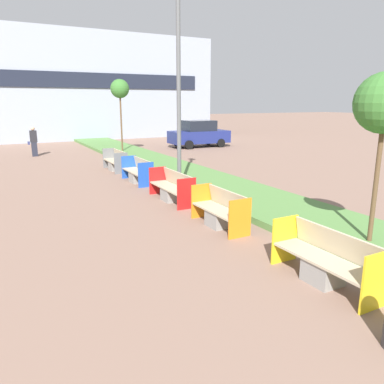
# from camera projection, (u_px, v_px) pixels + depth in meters

# --- Properties ---
(planter_grass_strip) EXTENTS (2.80, 120.00, 0.18)m
(planter_grass_strip) POSITION_uv_depth(u_px,v_px,m) (257.00, 200.00, 11.87)
(planter_grass_strip) COLOR #568442
(planter_grass_strip) RESTS_ON ground
(building_backdrop) EXTENTS (21.27, 7.28, 8.75)m
(building_backdrop) POSITION_uv_depth(u_px,v_px,m) (88.00, 88.00, 33.50)
(building_backdrop) COLOR #939EAD
(building_backdrop) RESTS_ON ground
(bench_yellow_frame) EXTENTS (0.65, 2.08, 0.94)m
(bench_yellow_frame) POSITION_uv_depth(u_px,v_px,m) (325.00, 263.00, 6.58)
(bench_yellow_frame) COLOR gray
(bench_yellow_frame) RESTS_ON ground
(bench_orange_frame) EXTENTS (0.65, 1.88, 0.94)m
(bench_orange_frame) POSITION_uv_depth(u_px,v_px,m) (220.00, 213.00, 9.57)
(bench_orange_frame) COLOR gray
(bench_orange_frame) RESTS_ON ground
(bench_red_frame) EXTENTS (0.65, 2.26, 0.94)m
(bench_red_frame) POSITION_uv_depth(u_px,v_px,m) (172.00, 189.00, 12.09)
(bench_red_frame) COLOR gray
(bench_red_frame) RESTS_ON ground
(bench_blue_frame) EXTENTS (0.65, 2.03, 0.94)m
(bench_blue_frame) POSITION_uv_depth(u_px,v_px,m) (138.00, 173.00, 14.86)
(bench_blue_frame) COLOR gray
(bench_blue_frame) RESTS_ON ground
(bench_grey_frame) EXTENTS (0.65, 1.93, 0.94)m
(bench_grey_frame) POSITION_uv_depth(u_px,v_px,m) (116.00, 163.00, 17.44)
(bench_grey_frame) COLOR gray
(bench_grey_frame) RESTS_ON ground
(street_lamp_post) EXTENTS (0.24, 0.44, 7.39)m
(street_lamp_post) POSITION_uv_depth(u_px,v_px,m) (179.00, 72.00, 12.11)
(street_lamp_post) COLOR #56595B
(street_lamp_post) RESTS_ON ground
(sapling_tree_far) EXTENTS (1.11, 1.11, 4.45)m
(sapling_tree_far) POSITION_uv_depth(u_px,v_px,m) (120.00, 90.00, 22.37)
(sapling_tree_far) COLOR brown
(sapling_tree_far) RESTS_ON ground
(pedestrian_walking) EXTENTS (0.53, 0.24, 1.74)m
(pedestrian_walking) POSITION_uv_depth(u_px,v_px,m) (34.00, 141.00, 21.86)
(pedestrian_walking) COLOR #232633
(pedestrian_walking) RESTS_ON ground
(parked_car_distant) EXTENTS (4.27, 2.00, 1.86)m
(parked_car_distant) POSITION_uv_depth(u_px,v_px,m) (199.00, 134.00, 26.43)
(parked_car_distant) COLOR navy
(parked_car_distant) RESTS_ON ground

